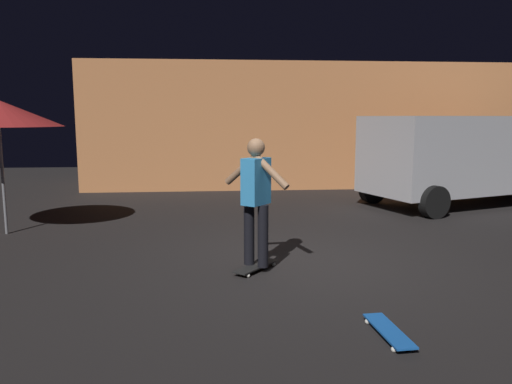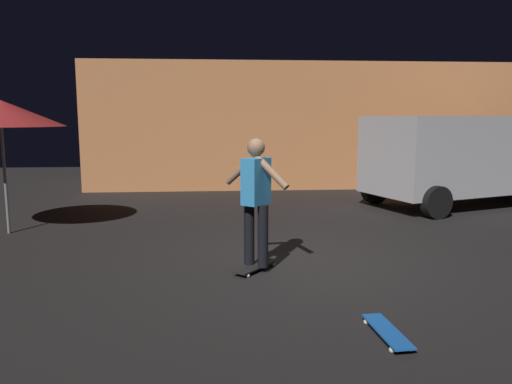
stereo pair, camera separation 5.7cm
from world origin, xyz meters
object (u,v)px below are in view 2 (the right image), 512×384
skateboard_spare (387,331)px  skater (256,193)px  parked_van (466,155)px  patio_umbrella (0,113)px  skateboard_ridden (256,266)px

skateboard_spare → skater: bearing=116.3°
parked_van → patio_umbrella: (-9.32, -2.14, 0.91)m
skateboard_spare → patio_umbrella: bearing=138.4°
skateboard_ridden → skateboard_spare: size_ratio=0.92×
patio_umbrella → skateboard_spare: bearing=-41.6°
skateboard_ridden → skater: size_ratio=0.44×
patio_umbrella → skater: 4.92m
skateboard_ridden → skateboard_spare: same height
patio_umbrella → skateboard_ridden: size_ratio=3.16×
skater → patio_umbrella: bearing=149.0°
patio_umbrella → skateboard_spare: patio_umbrella is taller
parked_van → skateboard_spare: bearing=-121.7°
parked_van → patio_umbrella: patio_umbrella is taller
skateboard_ridden → patio_umbrella: bearing=149.0°
parked_van → skater: parked_van is taller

